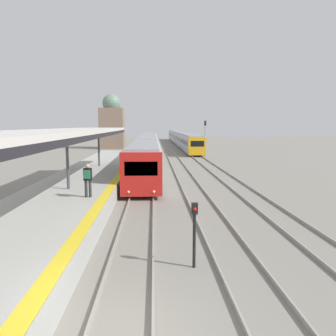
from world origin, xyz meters
name	(u,v)px	position (x,y,z in m)	size (l,w,h in m)	color
ground_plane	(120,335)	(0.00, 0.00, 0.00)	(240.00, 240.00, 0.00)	gray
track_platform_line	(120,332)	(0.00, 0.00, 0.07)	(1.51, 120.00, 0.15)	gray
track_middle_line	(277,327)	(3.48, 0.00, 0.07)	(1.50, 120.00, 0.15)	gray
platform_canopy	(67,132)	(-3.98, 11.61, 4.19)	(4.00, 26.18, 3.32)	beige
person_on_platform	(88,178)	(-2.50, 9.40, 1.98)	(0.40, 0.40, 1.66)	#2D2D33
train_near	(148,147)	(0.00, 36.13, 1.69)	(2.56, 46.81, 3.05)	red
train_far	(180,138)	(6.97, 69.46, 1.66)	(2.50, 59.92, 2.98)	gold
signal_post_near	(194,228)	(2.03, 3.34, 1.30)	(0.20, 0.21, 2.12)	black
signal_mast_far	(205,134)	(8.41, 41.79, 3.26)	(0.28, 0.29, 5.20)	gray
distant_domed_building	(112,123)	(-7.35, 58.34, 4.94)	(4.59, 4.59, 10.55)	#89705B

